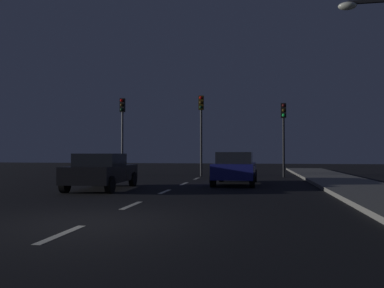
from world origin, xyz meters
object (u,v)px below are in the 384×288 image
car_adjacent_lane (102,171)px  traffic_signal_right (284,125)px  traffic_signal_center (201,120)px  car_stopped_ahead (235,168)px  traffic_signal_left (122,122)px

car_adjacent_lane → traffic_signal_right: bearing=50.0°
traffic_signal_right → car_adjacent_lane: (-7.78, -9.27, -2.45)m
traffic_signal_center → car_stopped_ahead: traffic_signal_center is taller
traffic_signal_center → traffic_signal_right: traffic_signal_center is taller
traffic_signal_left → traffic_signal_center: traffic_signal_center is taller
traffic_signal_center → car_adjacent_lane: bearing=-106.1°
car_stopped_ahead → traffic_signal_right: bearing=66.1°
traffic_signal_left → car_stopped_ahead: bearing=-37.3°
traffic_signal_center → car_stopped_ahead: (2.49, -5.90, -2.81)m
car_stopped_ahead → car_adjacent_lane: bearing=-146.8°
traffic_signal_center → car_stopped_ahead: size_ratio=1.23×
car_stopped_ahead → traffic_signal_left: bearing=142.7°
car_stopped_ahead → traffic_signal_center: bearing=112.9°
traffic_signal_left → traffic_signal_center: 5.27m
traffic_signal_center → car_adjacent_lane: traffic_signal_center is taller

